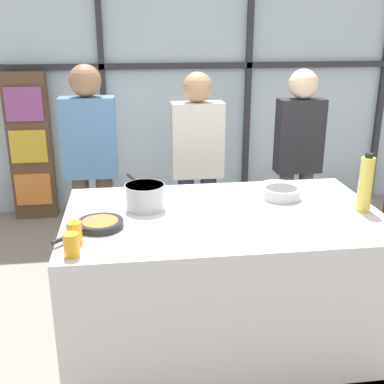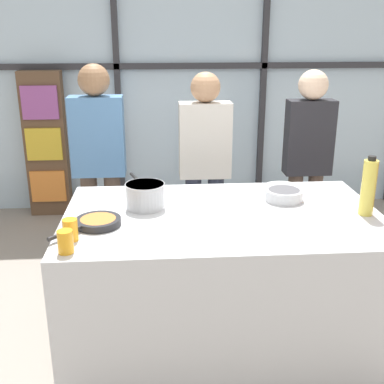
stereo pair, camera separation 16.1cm
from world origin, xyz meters
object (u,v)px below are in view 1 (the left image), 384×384
at_px(spectator_center_left, 197,161).
at_px(juice_glass_far, 74,233).
at_px(frying_pan, 99,224).
at_px(white_plate, 278,186).
at_px(saucepan, 145,196).
at_px(oil_bottle, 366,184).
at_px(juice_glass_near, 72,245).
at_px(spectator_center_right, 298,155).
at_px(spectator_far_left, 91,160).
at_px(mixing_bowl, 281,193).

relative_size(spectator_center_left, juice_glass_far, 14.24).
xyz_separation_m(frying_pan, white_plate, (1.16, 0.55, -0.01)).
bearing_deg(spectator_center_left, saucepan, 64.57).
bearing_deg(white_plate, frying_pan, -154.72).
xyz_separation_m(spectator_center_left, oil_bottle, (0.81, -1.14, 0.15)).
relative_size(spectator_center_left, white_plate, 6.47).
distance_m(white_plate, juice_glass_near, 1.53).
distance_m(spectator_center_right, juice_glass_near, 2.23).
bearing_deg(oil_bottle, frying_pan, -177.84).
relative_size(spectator_center_right, saucepan, 3.87).
bearing_deg(spectator_center_right, spectator_far_left, 0.00).
distance_m(saucepan, white_plate, 0.95).
relative_size(spectator_far_left, white_plate, 6.73).
bearing_deg(frying_pan, juice_glass_near, -109.04).
height_order(spectator_center_right, saucepan, spectator_center_right).
height_order(juice_glass_near, juice_glass_far, same).
distance_m(spectator_center_left, spectator_center_right, 0.82).
relative_size(saucepan, juice_glass_near, 3.70).
relative_size(white_plate, juice_glass_far, 2.20).
bearing_deg(spectator_far_left, spectator_center_left, -180.00).
bearing_deg(juice_glass_far, mixing_bowl, 22.56).
relative_size(spectator_center_left, juice_glass_near, 14.24).
xyz_separation_m(spectator_center_right, juice_glass_near, (-1.63, -1.51, 0.02)).
height_order(spectator_far_left, spectator_center_left, spectator_far_left).
bearing_deg(white_plate, spectator_center_right, 60.76).
bearing_deg(spectator_far_left, frying_pan, 95.68).
relative_size(spectator_center_left, saucepan, 3.85).
height_order(spectator_center_left, mixing_bowl, spectator_center_left).
height_order(white_plate, juice_glass_far, juice_glass_far).
bearing_deg(spectator_center_left, spectator_far_left, 0.00).
relative_size(white_plate, oil_bottle, 0.72).
height_order(saucepan, juice_glass_far, saucepan).
distance_m(spectator_center_left, saucepan, 1.04).
distance_m(spectator_far_left, mixing_bowl, 1.50).
xyz_separation_m(spectator_center_right, white_plate, (-0.36, -0.65, -0.03)).
relative_size(spectator_center_right, juice_glass_far, 14.34).
xyz_separation_m(frying_pan, juice_glass_near, (-0.11, -0.32, 0.04)).
relative_size(spectator_center_right, oil_bottle, 4.72).
bearing_deg(mixing_bowl, saucepan, -175.38).
bearing_deg(spectator_center_right, mixing_bowl, 64.48).
bearing_deg(juice_glass_near, oil_bottle, 13.05).
distance_m(spectator_far_left, juice_glass_far, 1.37).
relative_size(frying_pan, saucepan, 0.87).
distance_m(spectator_far_left, spectator_center_left, 0.82).
bearing_deg(oil_bottle, spectator_far_left, 145.06).
distance_m(spectator_far_left, juice_glass_near, 1.51).
bearing_deg(saucepan, juice_glass_near, -122.30).
bearing_deg(saucepan, spectator_far_left, 111.68).
height_order(spectator_center_right, juice_glass_far, spectator_center_right).
height_order(spectator_center_left, white_plate, spectator_center_left).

